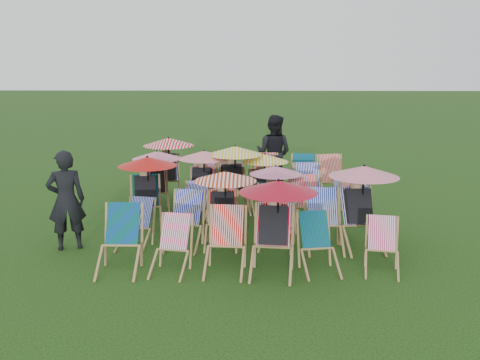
{
  "coord_description": "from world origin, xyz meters",
  "views": [
    {
      "loc": [
        0.04,
        -10.18,
        3.25
      ],
      "look_at": [
        -0.2,
        0.33,
        0.9
      ],
      "focal_mm": 40.0,
      "sensor_mm": 36.0,
      "label": 1
    }
  ],
  "objects_px": {
    "deckchair_5": "(382,247)",
    "person_left": "(66,200)",
    "deckchair_29": "(334,178)",
    "deckchair_0": "(119,241)",
    "person_rear": "(274,153)"
  },
  "relations": [
    {
      "from": "deckchair_29",
      "to": "person_left",
      "type": "bearing_deg",
      "value": -155.68
    },
    {
      "from": "deckchair_0",
      "to": "person_rear",
      "type": "bearing_deg",
      "value": 63.96
    },
    {
      "from": "deckchair_5",
      "to": "person_left",
      "type": "distance_m",
      "value": 5.37
    },
    {
      "from": "deckchair_29",
      "to": "person_left",
      "type": "height_order",
      "value": "person_left"
    },
    {
      "from": "deckchair_5",
      "to": "person_rear",
      "type": "bearing_deg",
      "value": 115.91
    },
    {
      "from": "deckchair_5",
      "to": "person_rear",
      "type": "xyz_separation_m",
      "value": [
        -1.5,
        5.4,
        0.56
      ]
    },
    {
      "from": "deckchair_0",
      "to": "person_left",
      "type": "distance_m",
      "value": 1.58
    },
    {
      "from": "person_rear",
      "to": "person_left",
      "type": "bearing_deg",
      "value": 72.59
    },
    {
      "from": "deckchair_5",
      "to": "deckchair_29",
      "type": "relative_size",
      "value": 0.8
    },
    {
      "from": "deckchair_5",
      "to": "deckchair_0",
      "type": "bearing_deg",
      "value": -168.76
    },
    {
      "from": "deckchair_0",
      "to": "deckchair_5",
      "type": "xyz_separation_m",
      "value": [
        4.11,
        0.06,
        -0.09
      ]
    },
    {
      "from": "person_left",
      "to": "person_rear",
      "type": "distance_m",
      "value": 5.84
    },
    {
      "from": "deckchair_5",
      "to": "person_rear",
      "type": "relative_size",
      "value": 0.43
    },
    {
      "from": "deckchair_0",
      "to": "deckchair_5",
      "type": "relative_size",
      "value": 1.2
    },
    {
      "from": "deckchair_5",
      "to": "deckchair_29",
      "type": "bearing_deg",
      "value": 101.47
    }
  ]
}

